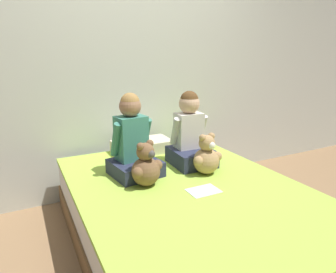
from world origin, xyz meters
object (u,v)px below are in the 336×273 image
teddy_bear_held_by_left_child (146,167)px  teddy_bear_held_by_right_child (207,157)px  sign_card (204,191)px  child_on_right (190,136)px  child_on_left (133,143)px  bed (188,216)px  pillow_at_headboard (142,146)px

teddy_bear_held_by_left_child → teddy_bear_held_by_right_child: 0.49m
teddy_bear_held_by_right_child → sign_card: size_ratio=1.50×
child_on_right → teddy_bear_held_by_right_child: size_ratio=1.91×
child_on_left → teddy_bear_held_by_right_child: child_on_left is taller
child_on_right → teddy_bear_held_by_left_child: child_on_right is taller
child_on_left → bed: bearing=-64.6°
child_on_left → child_on_right: 0.50m
bed → sign_card: (0.05, -0.11, 0.24)m
bed → teddy_bear_held_by_right_child: 0.46m
child_on_left → child_on_right: size_ratio=1.02×
pillow_at_headboard → sign_card: size_ratio=2.52×
pillow_at_headboard → sign_card: 0.95m
child_on_right → teddy_bear_held_by_left_child: 0.55m
bed → teddy_bear_held_by_right_child: bearing=30.1°
teddy_bear_held_by_left_child → child_on_right: bearing=3.0°
teddy_bear_held_by_left_child → sign_card: (0.30, -0.26, -0.13)m
teddy_bear_held_by_left_child → sign_card: teddy_bear_held_by_left_child is taller
teddy_bear_held_by_left_child → pillow_at_headboard: size_ratio=0.60×
child_on_left → teddy_bear_held_by_left_child: size_ratio=1.93×
child_on_left → teddy_bear_held_by_left_child: (0.01, -0.24, -0.11)m
teddy_bear_held_by_left_child → teddy_bear_held_by_right_child: teddy_bear_held_by_left_child is taller
bed → child_on_left: bearing=123.2°
teddy_bear_held_by_left_child → teddy_bear_held_by_right_child: (0.49, -0.01, -0.00)m
bed → sign_card: sign_card is taller
bed → child_on_left: (-0.25, 0.39, 0.48)m
bed → pillow_at_headboard: (0.00, 0.84, 0.29)m
bed → sign_card: size_ratio=9.65×
child_on_left → child_on_right: (0.50, -0.00, -0.01)m
teddy_bear_held_by_right_child → sign_card: (-0.19, -0.25, -0.13)m
child_on_left → sign_card: (0.31, -0.50, -0.24)m
teddy_bear_held_by_right_child → pillow_at_headboard: (-0.24, 0.70, -0.08)m
bed → pillow_at_headboard: 0.89m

